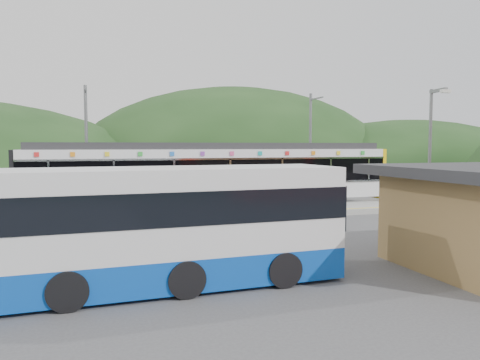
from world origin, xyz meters
name	(u,v)px	position (x,y,z in m)	size (l,w,h in m)	color
ground	(253,227)	(0.00, 0.00, 0.00)	(120.00, 120.00, 0.00)	#4C4C4F
hills	(322,207)	(6.19, 5.29, 0.00)	(146.00, 149.00, 26.00)	#1E3D19
platform	(232,213)	(0.00, 3.30, 0.15)	(26.00, 3.20, 0.30)	#9E9E99
yellow_line	(239,214)	(0.00, 2.00, 0.30)	(26.00, 0.10, 0.01)	yellow
train	(214,173)	(-0.20, 6.00, 2.06)	(20.44, 3.01, 3.74)	black
catenary_mast_west	(87,145)	(-7.00, 8.56, 3.65)	(0.18, 1.80, 7.00)	slate
catenary_mast_east	(311,145)	(7.00, 8.56, 3.65)	(0.18, 1.80, 7.00)	slate
bus	(123,232)	(-6.07, -7.55, 1.46)	(11.20, 2.94, 3.03)	blue
lamp_post	(432,150)	(5.60, -4.61, 3.43)	(0.37, 1.03, 5.73)	slate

